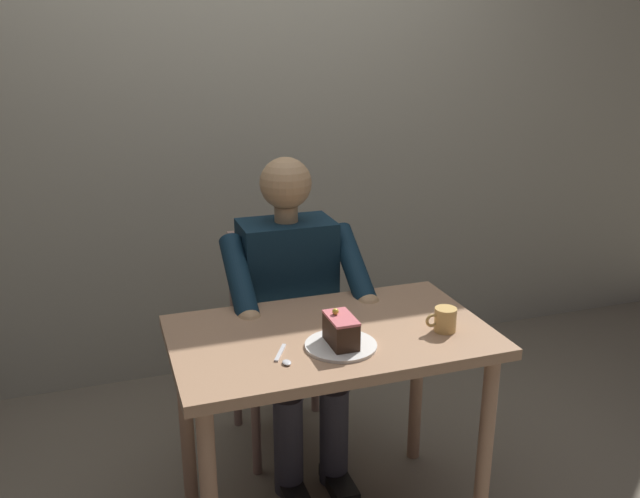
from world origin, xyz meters
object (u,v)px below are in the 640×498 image
object	(u,v)px
chair	(282,328)
coffee_cup	(445,319)
seated_person	(293,312)
dessert_spoon	(284,358)
cake_slice	(341,330)
dining_table	(330,361)

from	to	relation	value
chair	coffee_cup	bearing A→B (deg)	116.08
seated_person	dessert_spoon	xyz separation A→B (m)	(0.20, 0.56, 0.11)
coffee_cup	cake_slice	bearing A→B (deg)	0.12
chair	dessert_spoon	xyz separation A→B (m)	(0.20, 0.74, 0.26)
chair	cake_slice	size ratio (longest dim) A/B	6.54
dining_table	seated_person	bearing A→B (deg)	-90.00
dining_table	coffee_cup	bearing A→B (deg)	162.14
dining_table	coffee_cup	world-z (taller)	coffee_cup
dining_table	dessert_spoon	size ratio (longest dim) A/B	7.37
chair	cake_slice	xyz separation A→B (m)	(0.01, 0.72, 0.31)
chair	coffee_cup	world-z (taller)	chair
chair	dessert_spoon	bearing A→B (deg)	75.19
dining_table	seated_person	world-z (taller)	seated_person
seated_person	dessert_spoon	distance (m)	0.61
seated_person	cake_slice	bearing A→B (deg)	89.27
chair	seated_person	bearing A→B (deg)	90.00
coffee_cup	seated_person	bearing A→B (deg)	-57.17
dining_table	coffee_cup	xyz separation A→B (m)	(-0.35, 0.11, 0.15)
seated_person	cake_slice	size ratio (longest dim) A/B	8.99
seated_person	chair	bearing A→B (deg)	-90.00
dessert_spoon	cake_slice	bearing A→B (deg)	-173.47
dining_table	cake_slice	distance (m)	0.20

